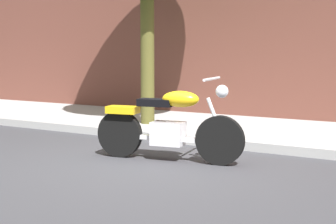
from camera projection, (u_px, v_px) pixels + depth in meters
The scene contains 3 objects.
ground_plane at pixel (153, 163), 6.91m from camera, with size 60.00×60.00×0.00m, color #38383D.
sidewalk at pixel (238, 130), 9.37m from camera, with size 18.48×2.92×0.14m, color #A2A2A2.
motorcycle at pixel (168, 126), 7.02m from camera, with size 2.12×0.72×1.16m.
Camera 1 is at (3.63, -5.73, 1.50)m, focal length 54.96 mm.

